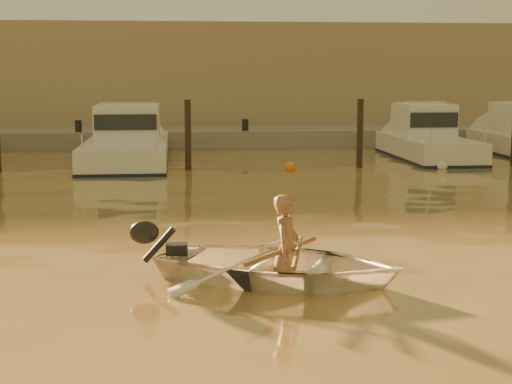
{
  "coord_description": "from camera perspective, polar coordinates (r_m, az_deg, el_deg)",
  "views": [
    {
      "loc": [
        -0.58,
        -8.58,
        2.75
      ],
      "look_at": [
        0.78,
        4.48,
        0.75
      ],
      "focal_mm": 55.0,
      "sensor_mm": 36.0,
      "label": 1
    }
  ],
  "objects": [
    {
      "name": "person",
      "position": [
        10.39,
        2.25,
        -4.22
      ],
      "size": [
        0.54,
        0.63,
        1.47
      ],
      "primitive_type": "imported",
      "rotation": [
        0.0,
        0.0,
        1.16
      ],
      "color": "#8F6947",
      "rests_on": "dinghy"
    },
    {
      "name": "moored_boat_4",
      "position": [
        25.99,
        12.42,
        3.77
      ],
      "size": [
        2.03,
        6.33,
        1.75
      ],
      "primitive_type": null,
      "color": "silver",
      "rests_on": "ground_plane"
    },
    {
      "name": "fender_d",
      "position": [
        22.25,
        2.52,
        1.82
      ],
      "size": [
        0.3,
        0.3,
        0.3
      ],
      "primitive_type": "sphere",
      "color": "orange",
      "rests_on": "ground_plane"
    },
    {
      "name": "fender_e",
      "position": [
        23.17,
        13.39,
        1.86
      ],
      "size": [
        0.3,
        0.3,
        0.3
      ],
      "primitive_type": "sphere",
      "color": "silver",
      "rests_on": "ground_plane"
    },
    {
      "name": "waterfront_building",
      "position": [
        35.58,
        -5.06,
        8.07
      ],
      "size": [
        46.0,
        7.0,
        4.8
      ],
      "primitive_type": "cube",
      "color": "#9E8466",
      "rests_on": "quay"
    },
    {
      "name": "quay",
      "position": [
        30.2,
        -4.84,
        3.69
      ],
      "size": [
        52.0,
        4.0,
        1.0
      ],
      "primitive_type": "cube",
      "color": "gray",
      "rests_on": "ground_plane"
    },
    {
      "name": "outboard_motor",
      "position": [
        10.94,
        -5.89,
        -4.43
      ],
      "size": [
        0.98,
        0.73,
        0.7
      ],
      "primitive_type": null,
      "rotation": [
        0.0,
        0.0,
        -0.41
      ],
      "color": "black",
      "rests_on": "dinghy"
    },
    {
      "name": "dinghy",
      "position": [
        10.46,
        1.71,
        -5.34
      ],
      "size": [
        3.93,
        3.45,
        0.68
      ],
      "primitive_type": "imported",
      "rotation": [
        0.0,
        0.0,
        1.16
      ],
      "color": "white",
      "rests_on": "ground_plane"
    },
    {
      "name": "oar_port",
      "position": [
        10.35,
        3.05,
        -4.36
      ],
      "size": [
        0.48,
        2.07,
        0.13
      ],
      "primitive_type": "cylinder",
      "rotation": [
        1.54,
        0.0,
        -0.2
      ],
      "color": "brown",
      "rests_on": "dinghy"
    },
    {
      "name": "piling_3",
      "position": [
        23.09,
        7.56,
        3.99
      ],
      "size": [
        0.18,
        0.18,
        2.2
      ],
      "primitive_type": "cylinder",
      "color": "#2D2319",
      "rests_on": "ground_plane"
    },
    {
      "name": "piling_2",
      "position": [
        22.46,
        -4.97,
        3.91
      ],
      "size": [
        0.18,
        0.18,
        2.2
      ],
      "primitive_type": "cylinder",
      "color": "#2D2319",
      "rests_on": "ground_plane"
    },
    {
      "name": "fender_c",
      "position": [
        21.79,
        -9.87,
        1.55
      ],
      "size": [
        0.3,
        0.3,
        0.3
      ],
      "primitive_type": "sphere",
      "color": "white",
      "rests_on": "ground_plane"
    },
    {
      "name": "oar_starboard",
      "position": [
        10.4,
        1.98,
        -4.29
      ],
      "size": [
        1.21,
        1.78,
        0.13
      ],
      "primitive_type": "cylinder",
      "rotation": [
        1.54,
        0.0,
        -0.59
      ],
      "color": "brown",
      "rests_on": "dinghy"
    },
    {
      "name": "moored_boat_2",
      "position": [
        24.71,
        -9.34,
        3.62
      ],
      "size": [
        2.45,
        8.16,
        1.75
      ],
      "primitive_type": null,
      "color": "white",
      "rests_on": "ground_plane"
    },
    {
      "name": "ground_plane",
      "position": [
        9.03,
        -2.02,
        -9.09
      ],
      "size": [
        160.0,
        160.0,
        0.0
      ],
      "primitive_type": "plane",
      "color": "olive",
      "rests_on": "ground"
    }
  ]
}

